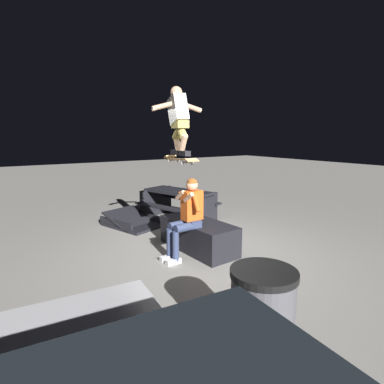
{
  "coord_description": "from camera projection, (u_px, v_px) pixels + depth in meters",
  "views": [
    {
      "loc": [
        -4.22,
        2.97,
        2.08
      ],
      "look_at": [
        0.03,
        0.16,
        1.14
      ],
      "focal_mm": 28.72,
      "sensor_mm": 36.0,
      "label": 1
    }
  ],
  "objects": [
    {
      "name": "ground_plane",
      "position": [
        200.0,
        254.0,
        5.45
      ],
      "size": [
        40.0,
        40.0,
        0.0
      ],
      "primitive_type": "plane",
      "color": "gray"
    },
    {
      "name": "picnic_table_back",
      "position": [
        178.0,
        200.0,
        7.59
      ],
      "size": [
        2.03,
        1.8,
        0.75
      ],
      "color": "black",
      "rests_on": "ground"
    },
    {
      "name": "ledge_box_main",
      "position": [
        198.0,
        235.0,
        5.65
      ],
      "size": [
        1.61,
        0.75,
        0.54
      ],
      "primitive_type": "cube",
      "rotation": [
        0.0,
        0.0,
        0.05
      ],
      "color": "black",
      "rests_on": "ground"
    },
    {
      "name": "skater_airborne",
      "position": [
        178.0,
        117.0,
        5.05
      ],
      "size": [
        0.63,
        0.89,
        1.12
      ],
      "color": "black"
    },
    {
      "name": "kicker_ramp",
      "position": [
        134.0,
        223.0,
        7.17
      ],
      "size": [
        1.47,
        1.27,
        0.43
      ],
      "color": "black",
      "rests_on": "ground"
    },
    {
      "name": "trash_bin",
      "position": [
        262.0,
        320.0,
        2.71
      ],
      "size": [
        0.59,
        0.59,
        0.94
      ],
      "color": "#47474C",
      "rests_on": "ground"
    },
    {
      "name": "person_sitting_on_ledge",
      "position": [
        187.0,
        214.0,
        5.18
      ],
      "size": [
        0.59,
        0.76,
        1.37
      ],
      "color": "#2D3856",
      "rests_on": "ground"
    },
    {
      "name": "skateboard",
      "position": [
        180.0,
        160.0,
        5.12
      ],
      "size": [
        1.04,
        0.33,
        0.13
      ],
      "color": "#AD8451"
    }
  ]
}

